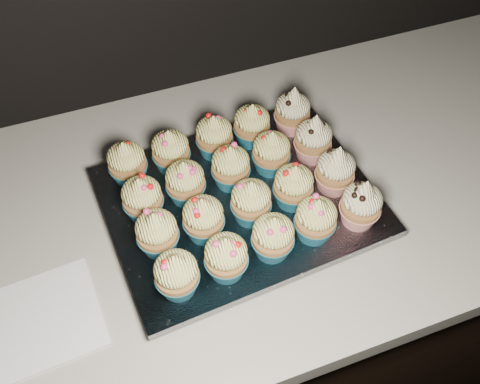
{
  "coord_description": "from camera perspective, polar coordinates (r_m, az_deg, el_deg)",
  "views": [
    {
      "loc": [
        -0.03,
        1.17,
        1.61
      ],
      "look_at": [
        0.15,
        1.66,
        0.95
      ],
      "focal_mm": 40.0,
      "sensor_mm": 36.0,
      "label": 1
    }
  ],
  "objects": [
    {
      "name": "cupcake_6",
      "position": [
        0.79,
        -3.93,
        -2.81
      ],
      "size": [
        0.06,
        0.06,
        0.08
      ],
      "color": "#1B6880",
      "rests_on": "foil_lining"
    },
    {
      "name": "foil_lining",
      "position": [
        0.86,
        -0.0,
        -0.9
      ],
      "size": [
        0.44,
        0.35,
        0.01
      ],
      "primitive_type": "cube",
      "rotation": [
        0.0,
        0.0,
        0.07
      ],
      "color": "silver",
      "rests_on": "baking_tray"
    },
    {
      "name": "cupcake_19",
      "position": [
        0.94,
        5.62,
        8.57
      ],
      "size": [
        0.06,
        0.06,
        0.1
      ],
      "color": "red",
      "rests_on": "foil_lining"
    },
    {
      "name": "cupcake_10",
      "position": [
        0.82,
        -10.38,
        -0.66
      ],
      "size": [
        0.06,
        0.06,
        0.08
      ],
      "color": "#1B6880",
      "rests_on": "foil_lining"
    },
    {
      "name": "cabinet",
      "position": [
        1.3,
        -6.86,
        -14.96
      ],
      "size": [
        2.4,
        0.6,
        0.86
      ],
      "primitive_type": "cube",
      "color": "black",
      "rests_on": "ground"
    },
    {
      "name": "baking_tray",
      "position": [
        0.88,
        -0.0,
        -1.58
      ],
      "size": [
        0.41,
        0.32,
        0.02
      ],
      "primitive_type": "cube",
      "rotation": [
        0.0,
        0.0,
        0.07
      ],
      "color": "black",
      "rests_on": "worktop"
    },
    {
      "name": "cupcake_3",
      "position": [
        0.8,
        8.08,
        -2.88
      ],
      "size": [
        0.06,
        0.06,
        0.08
      ],
      "color": "#1B6880",
      "rests_on": "foil_lining"
    },
    {
      "name": "cupcake_4",
      "position": [
        0.82,
        12.8,
        -1.27
      ],
      "size": [
        0.06,
        0.06,
        0.1
      ],
      "color": "red",
      "rests_on": "foil_lining"
    },
    {
      "name": "cupcake_13",
      "position": [
        0.87,
        3.36,
        4.27
      ],
      "size": [
        0.06,
        0.06,
        0.08
      ],
      "color": "#1B6880",
      "rests_on": "foil_lining"
    },
    {
      "name": "cupcake_11",
      "position": [
        0.84,
        -5.84,
        1.08
      ],
      "size": [
        0.06,
        0.06,
        0.08
      ],
      "color": "#1B6880",
      "rests_on": "foil_lining"
    },
    {
      "name": "cupcake_15",
      "position": [
        0.88,
        -11.95,
        3.09
      ],
      "size": [
        0.06,
        0.06,
        0.08
      ],
      "color": "#1B6880",
      "rests_on": "foil_lining"
    },
    {
      "name": "cupcake_2",
      "position": [
        0.77,
        3.54,
        -4.77
      ],
      "size": [
        0.06,
        0.06,
        0.08
      ],
      "color": "#1B6880",
      "rests_on": "foil_lining"
    },
    {
      "name": "cupcake_5",
      "position": [
        0.78,
        -8.84,
        -4.28
      ],
      "size": [
        0.06,
        0.06,
        0.08
      ],
      "color": "#1B6880",
      "rests_on": "foil_lining"
    },
    {
      "name": "cupcake_14",
      "position": [
        0.9,
        7.82,
        5.62
      ],
      "size": [
        0.06,
        0.06,
        0.1
      ],
      "color": "red",
      "rests_on": "foil_lining"
    },
    {
      "name": "cupcake_18",
      "position": [
        0.92,
        1.29,
        7.19
      ],
      "size": [
        0.06,
        0.06,
        0.08
      ],
      "color": "#1B6880",
      "rests_on": "foil_lining"
    },
    {
      "name": "cupcake_9",
      "position": [
        0.86,
        10.14,
        2.3
      ],
      "size": [
        0.06,
        0.06,
        0.1
      ],
      "color": "red",
      "rests_on": "foil_lining"
    },
    {
      "name": "cupcake_8",
      "position": [
        0.83,
        5.72,
        0.66
      ],
      "size": [
        0.06,
        0.06,
        0.08
      ],
      "color": "#1B6880",
      "rests_on": "foil_lining"
    },
    {
      "name": "cupcake_0",
      "position": [
        0.74,
        -6.78,
        -8.69
      ],
      "size": [
        0.06,
        0.06,
        0.08
      ],
      "color": "#1B6880",
      "rests_on": "foil_lining"
    },
    {
      "name": "cupcake_17",
      "position": [
        0.9,
        -2.76,
        5.96
      ],
      "size": [
        0.06,
        0.06,
        0.08
      ],
      "color": "#1B6880",
      "rests_on": "foil_lining"
    },
    {
      "name": "worktop",
      "position": [
        0.91,
        -9.54,
        -3.57
      ],
      "size": [
        2.44,
        0.64,
        0.04
      ],
      "primitive_type": "cube",
      "color": "beige",
      "rests_on": "cabinet"
    },
    {
      "name": "cupcake_1",
      "position": [
        0.75,
        -1.48,
        -6.93
      ],
      "size": [
        0.06,
        0.06,
        0.08
      ],
      "color": "#1B6880",
      "rests_on": "foil_lining"
    },
    {
      "name": "cupcake_12",
      "position": [
        0.85,
        -1.0,
        2.73
      ],
      "size": [
        0.06,
        0.06,
        0.08
      ],
      "color": "#1B6880",
      "rests_on": "foil_lining"
    },
    {
      "name": "napkin",
      "position": [
        0.83,
        -20.01,
        -12.56
      ],
      "size": [
        0.16,
        0.16,
        0.0
      ],
      "primitive_type": "cube",
      "rotation": [
        0.0,
        0.0,
        0.07
      ],
      "color": "white",
      "rests_on": "worktop"
    },
    {
      "name": "cupcake_16",
      "position": [
        0.88,
        -7.39,
        4.38
      ],
      "size": [
        0.06,
        0.06,
        0.08
      ],
      "color": "#1B6880",
      "rests_on": "foil_lining"
    },
    {
      "name": "cupcake_7",
      "position": [
        0.81,
        1.18,
        -0.99
      ],
      "size": [
        0.06,
        0.06,
        0.08
      ],
      "color": "#1B6880",
      "rests_on": "foil_lining"
    }
  ]
}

